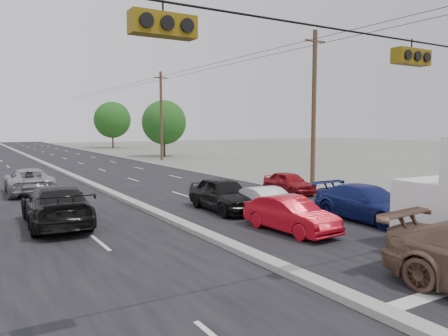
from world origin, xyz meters
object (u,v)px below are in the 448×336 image
(tree_right_mid, at_px, (164,122))
(queue_car_e, at_px, (289,183))
(queue_car_b, at_px, (268,204))
(oncoming_far, at_px, (29,181))
(red_sedan, at_px, (291,215))
(oncoming_near, at_px, (56,206))
(queue_car_a, at_px, (224,195))
(queue_car_d, at_px, (368,204))
(utility_pole_right_c, at_px, (161,115))
(tree_right_far, at_px, (112,120))
(utility_pole_right_b, at_px, (314,107))

(tree_right_mid, relative_size, queue_car_e, 1.94)
(queue_car_b, xyz_separation_m, oncoming_far, (-7.71, 12.61, 0.09))
(red_sedan, height_order, oncoming_near, oncoming_near)
(oncoming_near, bearing_deg, tree_right_mid, -116.91)
(queue_car_a, height_order, oncoming_near, oncoming_near)
(queue_car_b, bearing_deg, queue_car_d, -33.12)
(utility_pole_right_c, height_order, queue_car_e, utility_pole_right_c)
(tree_right_mid, bearing_deg, tree_right_far, 87.71)
(tree_right_mid, xyz_separation_m, queue_car_d, (-8.00, -39.27, -3.61))
(queue_car_a, bearing_deg, oncoming_near, 175.34)
(oncoming_near, bearing_deg, queue_car_a, 176.05)
(queue_car_b, distance_m, oncoming_far, 14.79)
(oncoming_near, xyz_separation_m, oncoming_far, (0.20, 9.39, -0.08))
(utility_pole_right_c, bearing_deg, queue_car_d, -99.12)
(utility_pole_right_c, xyz_separation_m, tree_right_mid, (2.50, 5.00, -0.77))
(tree_right_mid, xyz_separation_m, red_sedan, (-12.00, -39.14, -3.69))
(tree_right_far, xyz_separation_m, oncoming_near, (-20.15, -58.56, -4.15))
(queue_car_e, distance_m, oncoming_near, 13.16)
(red_sedan, bearing_deg, utility_pole_right_c, 70.68)
(red_sedan, distance_m, queue_car_d, 4.00)
(red_sedan, xyz_separation_m, oncoming_near, (-7.15, 5.58, 0.16))
(utility_pole_right_c, distance_m, queue_car_b, 33.26)
(tree_right_mid, height_order, red_sedan, tree_right_mid)
(utility_pole_right_c, distance_m, tree_right_far, 30.20)
(queue_car_a, xyz_separation_m, queue_car_b, (0.76, -2.37, -0.13))
(queue_car_b, bearing_deg, utility_pole_right_c, 79.03)
(red_sedan, height_order, queue_car_d, queue_car_d)
(utility_pole_right_c, height_order, red_sedan, utility_pole_right_c)
(tree_right_far, relative_size, oncoming_far, 1.55)
(utility_pole_right_b, xyz_separation_m, tree_right_far, (3.50, 55.00, -0.15))
(utility_pole_right_c, bearing_deg, tree_right_far, 83.35)
(oncoming_far, bearing_deg, queue_car_a, 126.13)
(tree_right_mid, bearing_deg, utility_pole_right_c, -116.57)
(utility_pole_right_c, xyz_separation_m, queue_car_b, (-8.74, -31.78, -4.47))
(queue_car_a, bearing_deg, oncoming_far, 126.26)
(utility_pole_right_b, xyz_separation_m, queue_car_b, (-8.74, -6.78, -4.47))
(queue_car_e, bearing_deg, oncoming_far, 151.22)
(tree_right_mid, bearing_deg, queue_car_d, -101.52)
(tree_right_mid, xyz_separation_m, queue_car_b, (-11.24, -36.78, -3.70))
(utility_pole_right_b, height_order, queue_car_d, utility_pole_right_b)
(red_sedan, xyz_separation_m, queue_car_b, (0.76, 2.36, -0.01))
(queue_car_e, xyz_separation_m, oncoming_far, (-12.86, 7.79, 0.10))
(tree_right_far, height_order, oncoming_near, tree_right_far)
(queue_car_b, xyz_separation_m, queue_car_e, (5.14, 4.82, -0.01))
(tree_right_far, distance_m, queue_car_e, 57.56)
(oncoming_near, bearing_deg, utility_pole_right_c, -117.45)
(queue_car_b, distance_m, oncoming_near, 8.54)
(utility_pole_right_c, distance_m, queue_car_a, 31.20)
(utility_pole_right_c, height_order, oncoming_near, utility_pole_right_c)
(tree_right_mid, bearing_deg, queue_car_e, -100.80)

